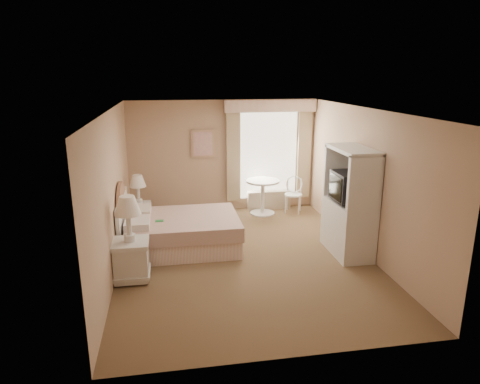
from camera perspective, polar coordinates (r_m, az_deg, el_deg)
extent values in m
cube|color=brown|center=(7.44, 0.60, -8.66)|extent=(4.20, 5.50, 0.01)
cube|color=silver|center=(6.81, 0.66, 10.90)|extent=(4.20, 5.50, 0.01)
cube|color=tan|center=(9.68, -2.30, 4.80)|extent=(4.20, 0.01, 2.50)
cube|color=tan|center=(4.49, 6.97, -8.22)|extent=(4.20, 0.01, 2.50)
cube|color=tan|center=(6.98, -16.60, -0.09)|extent=(0.01, 5.50, 2.50)
cube|color=tan|center=(7.67, 16.25, 1.33)|extent=(0.01, 5.50, 2.50)
cube|color=white|center=(9.84, 3.83, 4.95)|extent=(1.30, 0.02, 2.00)
cube|color=#C5B28A|center=(9.63, -0.93, 4.76)|extent=(0.30, 0.08, 2.05)
cube|color=#C5B28A|center=(10.01, 8.53, 5.00)|extent=(0.30, 0.08, 2.05)
cube|color=tan|center=(9.61, 4.07, 11.43)|extent=(2.05, 0.20, 0.28)
cube|color=beige|center=(10.00, 3.84, -1.01)|extent=(1.00, 0.22, 0.42)
cube|color=tan|center=(9.55, -4.99, 6.44)|extent=(0.52, 0.03, 0.62)
cube|color=beige|center=(9.53, -4.98, 6.42)|extent=(0.42, 0.02, 0.52)
cube|color=tan|center=(7.84, -7.45, -6.23)|extent=(1.90, 1.44, 0.32)
cube|color=tan|center=(7.74, -7.52, -4.24)|extent=(1.95, 1.50, 0.25)
cube|color=beige|center=(7.37, -13.54, -4.08)|extent=(0.41, 0.56, 0.13)
cube|color=beige|center=(8.02, -13.25, -2.45)|extent=(0.41, 0.56, 0.13)
cube|color=#24863D|center=(7.56, -10.69, -3.79)|extent=(0.14, 0.10, 0.01)
cube|color=silver|center=(7.76, -15.32, -4.26)|extent=(0.06, 1.53, 0.99)
cylinder|color=#976450|center=(7.73, -15.37, -3.63)|extent=(0.05, 1.36, 1.36)
cube|color=silver|center=(6.78, -14.26, -9.00)|extent=(0.50, 0.50, 0.54)
cube|color=silver|center=(6.66, -14.44, -6.62)|extent=(0.54, 0.54, 0.06)
cube|color=silver|center=(6.85, -14.16, -10.40)|extent=(0.54, 0.54, 0.05)
cylinder|color=silver|center=(6.63, -14.49, -5.93)|extent=(0.17, 0.17, 0.11)
cylinder|color=silver|center=(6.55, -14.61, -4.17)|extent=(0.08, 0.08, 0.43)
cone|color=white|center=(6.46, -14.79, -1.73)|extent=(0.39, 0.39, 0.28)
cube|color=silver|center=(8.90, -13.21, -3.26)|extent=(0.42, 0.42, 0.45)
cube|color=silver|center=(8.83, -13.31, -1.69)|extent=(0.45, 0.45, 0.05)
cube|color=silver|center=(8.95, -13.15, -4.19)|extent=(0.45, 0.45, 0.05)
cylinder|color=silver|center=(8.81, -13.34, -1.24)|extent=(0.15, 0.15, 0.09)
cylinder|color=silver|center=(8.76, -13.41, -0.10)|extent=(0.06, 0.06, 0.36)
cone|color=white|center=(8.70, -13.51, 1.46)|extent=(0.33, 0.33, 0.24)
cylinder|color=silver|center=(9.65, 3.00, -2.81)|extent=(0.55, 0.55, 0.03)
cylinder|color=silver|center=(9.54, 3.03, -0.69)|extent=(0.08, 0.08, 0.73)
cylinder|color=silver|center=(9.45, 3.06, 1.45)|extent=(0.73, 0.73, 0.04)
cylinder|color=silver|center=(9.65, 6.08, -1.74)|extent=(0.03, 0.03, 0.40)
cylinder|color=silver|center=(9.61, 7.87, -1.86)|extent=(0.03, 0.03, 0.40)
cylinder|color=silver|center=(9.93, 6.32, -1.24)|extent=(0.03, 0.03, 0.40)
cylinder|color=silver|center=(9.90, 8.05, -1.35)|extent=(0.03, 0.03, 0.40)
cylinder|color=silver|center=(9.71, 7.12, -0.36)|extent=(0.51, 0.51, 0.04)
torus|color=silver|center=(9.78, 7.25, 1.03)|extent=(0.39, 0.24, 0.38)
cylinder|color=silver|center=(9.83, 6.38, 0.88)|extent=(0.03, 0.03, 0.36)
cylinder|color=silver|center=(9.80, 8.13, 0.77)|extent=(0.03, 0.03, 0.36)
cube|color=silver|center=(7.69, 14.15, -4.65)|extent=(0.56, 1.12, 0.92)
cube|color=silver|center=(6.97, 16.33, 1.02)|extent=(0.56, 0.08, 0.92)
cube|color=silver|center=(7.90, 13.09, 2.90)|extent=(0.56, 0.08, 0.92)
cube|color=silver|center=(7.34, 14.85, 5.50)|extent=(0.56, 1.12, 0.06)
cube|color=silver|center=(7.54, 16.42, 2.08)|extent=(0.04, 1.12, 0.92)
cube|color=black|center=(7.46, 14.38, 0.72)|extent=(0.49, 0.61, 0.49)
cube|color=black|center=(7.37, 12.64, 0.64)|extent=(0.02, 0.51, 0.41)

